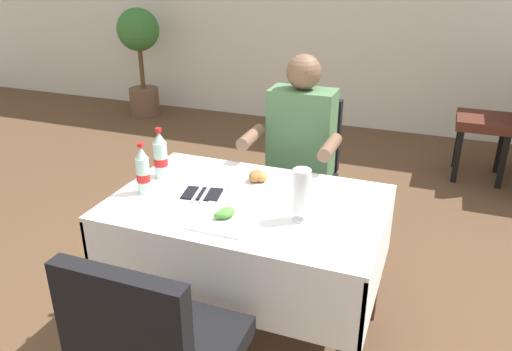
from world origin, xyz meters
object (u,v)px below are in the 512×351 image
main_dining_table (248,234)px  beer_glass_left (301,195)px  napkin_cutlery_set (202,193)px  background_chair_left (499,115)px  cola_bottle_secondary (160,156)px  plate_far_diner (258,179)px  cola_bottle_primary (143,172)px  seated_diner_far (298,154)px  plate_near_camera (224,217)px  potted_plant_corner (140,49)px  chair_far_diner_seat (297,172)px

main_dining_table → beer_glass_left: beer_glass_left is taller
main_dining_table → napkin_cutlery_set: size_ratio=6.13×
beer_glass_left → background_chair_left: (0.92, 2.56, -0.30)m
cola_bottle_secondary → plate_far_diner: bearing=12.5°
beer_glass_left → background_chair_left: bearing=70.2°
main_dining_table → cola_bottle_secondary: 0.57m
cola_bottle_primary → background_chair_left: 3.07m
seated_diner_far → cola_bottle_primary: (-0.50, -0.78, 0.13)m
plate_near_camera → beer_glass_left: bearing=21.4°
cola_bottle_secondary → background_chair_left: (1.68, 2.38, -0.29)m
plate_near_camera → cola_bottle_secondary: size_ratio=0.97×
seated_diner_far → potted_plant_corner: 3.46m
seated_diner_far → plate_near_camera: (-0.06, -0.89, 0.04)m
main_dining_table → potted_plant_corner: potted_plant_corner is taller
main_dining_table → background_chair_left: bearing=64.3°
plate_far_diner → beer_glass_left: bearing=-43.9°
plate_near_camera → cola_bottle_primary: size_ratio=1.01×
chair_far_diner_seat → napkin_cutlery_set: chair_far_diner_seat is taller
beer_glass_left → potted_plant_corner: size_ratio=0.19×
cola_bottle_secondary → napkin_cutlery_set: (0.27, -0.11, -0.10)m
background_chair_left → plate_far_diner: bearing=-118.1°
plate_near_camera → background_chair_left: bearing=65.6°
chair_far_diner_seat → cola_bottle_primary: 1.04m
cola_bottle_primary → beer_glass_left: bearing=0.5°
plate_far_diner → napkin_cutlery_set: 0.29m
napkin_cutlery_set → potted_plant_corner: size_ratio=0.16×
main_dining_table → chair_far_diner_seat: bearing=90.0°
main_dining_table → potted_plant_corner: (-2.51, 3.02, 0.20)m
seated_diner_far → background_chair_left: bearing=57.1°
main_dining_table → napkin_cutlery_set: 0.28m
main_dining_table → napkin_cutlery_set: bearing=-175.2°
main_dining_table → chair_far_diner_seat: chair_far_diner_seat is taller
chair_far_diner_seat → potted_plant_corner: size_ratio=0.80×
background_chair_left → beer_glass_left: bearing=-109.8°
plate_far_diner → beer_glass_left: (0.29, -0.28, 0.09)m
main_dining_table → background_chair_left: 2.74m
main_dining_table → potted_plant_corner: bearing=129.7°
cola_bottle_primary → cola_bottle_secondary: size_ratio=0.97×
seated_diner_far → cola_bottle_primary: 0.93m
seated_diner_far → beer_glass_left: size_ratio=5.58×
beer_glass_left → cola_bottle_primary: 0.74m
napkin_cutlery_set → chair_far_diner_seat: bearing=74.9°
main_dining_table → cola_bottle_primary: (-0.47, -0.09, 0.28)m
main_dining_table → napkin_cutlery_set: napkin_cutlery_set is taller
plate_far_diner → plate_near_camera: bearing=-89.8°
plate_near_camera → cola_bottle_primary: bearing=166.3°
background_chair_left → cola_bottle_secondary: bearing=-125.2°
plate_near_camera → cola_bottle_secondary: 0.56m
beer_glass_left → cola_bottle_secondary: bearing=166.6°
cola_bottle_secondary → potted_plant_corner: bearing=124.5°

